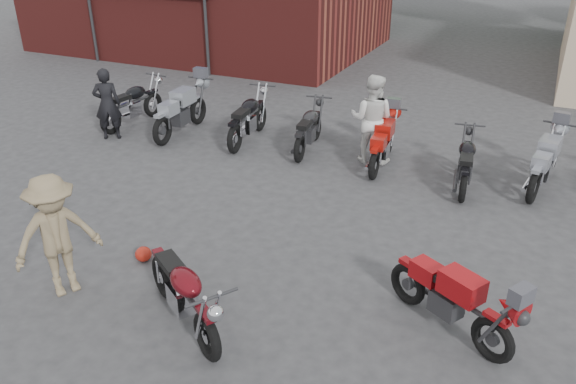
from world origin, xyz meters
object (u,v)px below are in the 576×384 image
at_px(row_bike_1, 181,108).
at_px(row_bike_6, 546,160).
at_px(person_dark, 107,104).
at_px(row_bike_2, 248,116).
at_px(row_bike_3, 309,126).
at_px(row_bike_4, 383,141).
at_px(sportbike, 452,296).
at_px(person_tan, 57,236).
at_px(helmet, 143,254).
at_px(row_bike_5, 466,160).
at_px(person_light, 372,119).
at_px(vintage_motorcycle, 183,289).
at_px(row_bike_0, 133,101).

bearing_deg(row_bike_1, row_bike_6, -89.94).
distance_m(person_dark, row_bike_2, 3.20).
bearing_deg(row_bike_3, row_bike_4, -102.97).
bearing_deg(row_bike_2, row_bike_4, -98.05).
bearing_deg(sportbike, row_bike_1, 177.21).
xyz_separation_m(person_tan, row_bike_2, (-0.45, 6.08, -0.27)).
distance_m(helmet, person_dark, 5.53).
height_order(helmet, row_bike_5, row_bike_5).
bearing_deg(person_light, vintage_motorcycle, 81.80).
distance_m(row_bike_2, row_bike_3, 1.46).
distance_m(person_light, row_bike_3, 1.44).
xyz_separation_m(row_bike_0, row_bike_4, (6.23, 0.09, -0.04)).
bearing_deg(person_dark, row_bike_4, 157.05).
height_order(vintage_motorcycle, row_bike_3, vintage_motorcycle).
bearing_deg(row_bike_3, person_tan, 163.26).
distance_m(person_light, row_bike_6, 3.36).
xyz_separation_m(row_bike_0, row_bike_1, (1.43, -0.04, 0.04)).
xyz_separation_m(row_bike_2, row_bike_5, (4.83, -0.39, -0.06)).
relative_size(row_bike_1, row_bike_5, 1.16).
xyz_separation_m(vintage_motorcycle, person_light, (0.48, 6.06, 0.36)).
relative_size(helmet, row_bike_4, 0.13).
height_order(person_tan, row_bike_1, person_tan).
distance_m(helmet, row_bike_2, 5.15).
bearing_deg(row_bike_4, person_light, 60.72).
height_order(vintage_motorcycle, row_bike_6, row_bike_6).
relative_size(row_bike_0, row_bike_1, 0.94).
distance_m(vintage_motorcycle, row_bike_5, 6.14).
bearing_deg(row_bike_3, row_bike_6, -96.61).
height_order(person_light, row_bike_2, person_light).
bearing_deg(vintage_motorcycle, row_bike_2, 144.43).
bearing_deg(person_dark, row_bike_6, 155.22).
distance_m(helmet, person_tan, 1.38).
height_order(vintage_motorcycle, row_bike_1, row_bike_1).
xyz_separation_m(person_dark, person_light, (5.80, 1.23, 0.10)).
bearing_deg(row_bike_5, row_bike_1, 81.20).
bearing_deg(row_bike_0, row_bike_4, -84.80).
bearing_deg(row_bike_2, vintage_motorcycle, -164.67).
xyz_separation_m(row_bike_3, row_bike_5, (3.38, -0.45, -0.01)).
xyz_separation_m(row_bike_0, row_bike_3, (4.53, 0.26, -0.04)).
bearing_deg(vintage_motorcycle, sportbike, 56.34).
relative_size(person_tan, row_bike_3, 0.93).
bearing_deg(vintage_motorcycle, row_bike_4, 115.40).
bearing_deg(helmet, row_bike_1, 118.27).
distance_m(sportbike, row_bike_0, 9.57).
relative_size(person_dark, row_bike_4, 0.87).
relative_size(sportbike, row_bike_3, 0.98).
height_order(row_bike_0, row_bike_3, row_bike_0).
bearing_deg(row_bike_6, helmet, 143.88).
relative_size(sportbike, row_bike_0, 0.91).
height_order(helmet, row_bike_2, row_bike_2).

